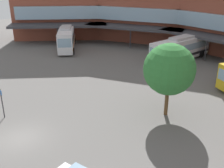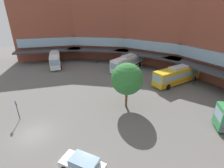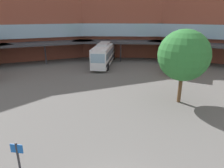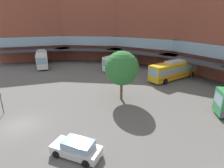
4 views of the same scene
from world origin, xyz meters
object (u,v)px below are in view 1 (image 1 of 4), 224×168
Objects in this scene: bus_3 at (67,38)px; plaza_tree at (169,69)px; bus_2 at (181,49)px; stop_sign_post at (2,101)px.

bus_3 is 27.57m from plaza_tree.
stop_sign_post is (4.41, -27.15, -0.12)m from bus_2.
bus_2 is 1.65× the size of plaza_tree.
plaza_tree reaches higher than stop_sign_post.
bus_3 is at bearing -59.14° from bus_2.
bus_3 is 24.67m from stop_sign_post.
plaza_tree is (12.06, -13.43, 2.81)m from bus_2.
bus_3 is at bearing 177.81° from plaza_tree.
bus_2 is at bearing 99.22° from stop_sign_post.
bus_2 is 19.72m from bus_3.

